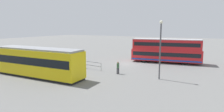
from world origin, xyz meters
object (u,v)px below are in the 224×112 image
object	(u,v)px
pedestrian_crossing	(118,67)
info_sign	(59,55)
double_decker_bus	(166,51)
street_lamp	(160,45)
pedestrian_near_railing	(82,62)
tram_yellow	(37,62)

from	to	relation	value
pedestrian_crossing	info_sign	xyz separation A→B (m)	(10.30, -0.52, 0.72)
pedestrian_crossing	info_sign	bearing A→B (deg)	-2.88
pedestrian_crossing	info_sign	size ratio (longest dim) A/B	0.68
pedestrian_crossing	info_sign	distance (m)	10.34
double_decker_bus	pedestrian_crossing	bearing A→B (deg)	71.52
pedestrian_crossing	street_lamp	bearing A→B (deg)	-179.53
info_sign	street_lamp	size ratio (longest dim) A/B	0.35
pedestrian_near_railing	info_sign	size ratio (longest dim) A/B	0.69
pedestrian_near_railing	info_sign	world-z (taller)	info_sign
double_decker_bus	pedestrian_near_railing	world-z (taller)	double_decker_bus
pedestrian_near_railing	pedestrian_crossing	size ratio (longest dim) A/B	1.02
double_decker_bus	pedestrian_crossing	xyz separation A→B (m)	(3.55, 10.63, -1.12)
double_decker_bus	pedestrian_near_railing	bearing A→B (deg)	45.01
tram_yellow	street_lamp	xyz separation A→B (m)	(-13.23, -5.62, 2.09)
pedestrian_near_railing	pedestrian_crossing	distance (m)	6.33
tram_yellow	street_lamp	world-z (taller)	street_lamp
pedestrian_near_railing	double_decker_bus	bearing A→B (deg)	-134.99
pedestrian_near_railing	street_lamp	world-z (taller)	street_lamp
pedestrian_crossing	street_lamp	size ratio (longest dim) A/B	0.24
pedestrian_near_railing	info_sign	xyz separation A→B (m)	(4.02, 0.27, 0.70)
double_decker_bus	pedestrian_crossing	world-z (taller)	double_decker_bus
pedestrian_crossing	pedestrian_near_railing	bearing A→B (deg)	-7.16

